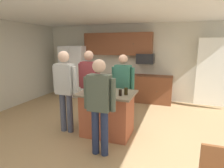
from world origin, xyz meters
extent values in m
plane|color=tan|center=(0.00, 0.00, 0.00)|extent=(7.04, 7.04, 0.00)
plane|color=white|center=(0.00, 0.00, 2.60)|extent=(7.04, 7.04, 0.00)
cube|color=beige|center=(0.00, 2.80, 1.30)|extent=(6.40, 0.10, 2.60)
cube|color=white|center=(2.60, 2.40, 1.10)|extent=(0.90, 0.06, 2.00)
cube|color=brown|center=(-0.40, 2.60, 1.92)|extent=(2.40, 0.35, 0.75)
sphere|color=#4C3823|center=(0.20, 2.41, 1.93)|extent=(0.04, 0.04, 0.04)
cube|color=brown|center=(0.60, 2.48, 0.45)|extent=(1.80, 0.60, 0.90)
sphere|color=#4C3823|center=(1.05, 2.17, 0.45)|extent=(0.04, 0.04, 0.04)
cube|color=white|center=(-2.00, 2.40, 0.93)|extent=(0.94, 0.70, 1.86)
cube|color=white|center=(-2.24, 2.03, 0.93)|extent=(0.45, 0.04, 1.78)
cube|color=white|center=(-1.76, 2.03, 0.93)|extent=(0.45, 0.04, 1.78)
cylinder|color=#B2B2B7|center=(-2.00, 2.00, 1.02)|extent=(0.02, 0.02, 0.35)
cube|color=black|center=(0.60, 2.50, 1.45)|extent=(0.56, 0.40, 0.32)
cube|color=#AD5638|center=(0.27, -0.19, 0.45)|extent=(1.01, 0.70, 0.89)
cube|color=#756651|center=(0.27, -0.19, 0.91)|extent=(1.15, 0.84, 0.04)
cylinder|color=#4C5166|center=(-0.71, -0.36, 0.43)|extent=(0.13, 0.13, 0.87)
cylinder|color=#4C5166|center=(-0.54, -0.36, 0.43)|extent=(0.13, 0.13, 0.87)
cube|color=#B7B7B2|center=(-0.63, -0.36, 1.19)|extent=(0.38, 0.22, 0.65)
sphere|color=beige|center=(-0.63, -0.36, 1.66)|extent=(0.23, 0.23, 0.23)
cylinder|color=#B7B7B2|center=(-0.87, -0.36, 1.17)|extent=(0.09, 0.09, 0.58)
cylinder|color=#B7B7B2|center=(-0.39, -0.36, 1.17)|extent=(0.09, 0.09, 0.58)
cylinder|color=#232D4C|center=(-0.48, 0.34, 0.43)|extent=(0.13, 0.13, 0.86)
cylinder|color=#232D4C|center=(-0.31, 0.34, 0.43)|extent=(0.13, 0.13, 0.86)
cube|color=maroon|center=(-0.40, 0.34, 1.18)|extent=(0.38, 0.22, 0.64)
sphere|color=tan|center=(-0.40, 0.34, 1.65)|extent=(0.23, 0.23, 0.23)
cylinder|color=maroon|center=(-0.64, 0.34, 1.16)|extent=(0.09, 0.09, 0.58)
cylinder|color=maroon|center=(-0.16, 0.34, 1.16)|extent=(0.09, 0.09, 0.58)
cylinder|color=#4C5166|center=(0.30, 0.57, 0.41)|extent=(0.13, 0.13, 0.82)
cylinder|color=#4C5166|center=(0.47, 0.57, 0.41)|extent=(0.13, 0.13, 0.82)
cube|color=#2D6651|center=(0.39, 0.57, 1.12)|extent=(0.38, 0.22, 0.61)
sphere|color=tan|center=(0.39, 0.57, 1.57)|extent=(0.22, 0.22, 0.22)
cylinder|color=#2D6651|center=(0.15, 0.57, 1.10)|extent=(0.09, 0.09, 0.55)
cylinder|color=#2D6651|center=(0.63, 0.57, 1.10)|extent=(0.09, 0.09, 0.55)
cylinder|color=#232D4C|center=(0.33, -0.95, 0.41)|extent=(0.13, 0.13, 0.82)
cylinder|color=#232D4C|center=(0.50, -0.95, 0.41)|extent=(0.13, 0.13, 0.82)
cube|color=#4C5647|center=(0.42, -0.95, 1.12)|extent=(0.38, 0.22, 0.61)
sphere|color=beige|center=(0.42, -0.95, 1.57)|extent=(0.22, 0.22, 0.22)
cylinder|color=#4C5647|center=(0.18, -0.95, 1.10)|extent=(0.09, 0.09, 0.55)
cylinder|color=#4C5647|center=(0.66, -0.95, 1.10)|extent=(0.09, 0.09, 0.55)
cylinder|color=black|center=(0.69, -0.25, 1.00)|extent=(0.08, 0.08, 0.14)
cylinder|color=black|center=(0.60, -0.35, 0.99)|extent=(0.06, 0.06, 0.12)
cylinder|color=black|center=(0.32, -0.01, 1.00)|extent=(0.07, 0.07, 0.14)
cylinder|color=black|center=(-0.06, -0.45, 1.00)|extent=(0.07, 0.07, 0.13)
cube|color=#B7B7BC|center=(0.19, -0.22, 0.94)|extent=(0.44, 0.30, 0.02)
cube|color=#A8A8AD|center=(0.19, -0.22, 0.96)|extent=(0.44, 0.30, 0.02)
camera|label=1|loc=(1.61, -3.72, 1.91)|focal=30.05mm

